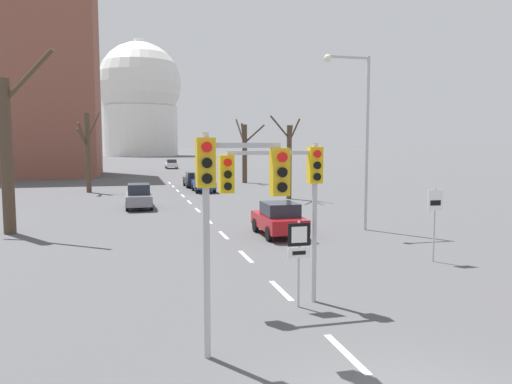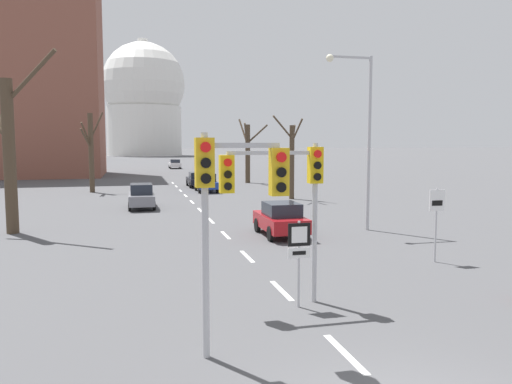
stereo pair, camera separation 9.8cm
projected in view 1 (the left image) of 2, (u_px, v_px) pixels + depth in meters
name	position (u px, v px, depth m)	size (l,w,h in m)	color
lane_stripe_0	(346.00, 353.00, 10.19)	(0.16, 2.00, 0.01)	silver
lane_stripe_1	(281.00, 290.00, 14.53)	(0.16, 2.00, 0.01)	silver
lane_stripe_2	(246.00, 256.00, 18.87)	(0.16, 2.00, 0.01)	silver
lane_stripe_3	(224.00, 235.00, 23.21)	(0.16, 2.00, 0.01)	silver
lane_stripe_4	(209.00, 221.00, 27.54)	(0.16, 2.00, 0.01)	silver
lane_stripe_5	(198.00, 210.00, 31.88)	(0.16, 2.00, 0.01)	silver
lane_stripe_6	(189.00, 202.00, 36.22)	(0.16, 2.00, 0.01)	silver
lane_stripe_7	(183.00, 196.00, 40.56)	(0.16, 2.00, 0.01)	silver
lane_stripe_8	(178.00, 191.00, 44.90)	(0.16, 2.00, 0.01)	silver
lane_stripe_9	(173.00, 186.00, 49.24)	(0.16, 2.00, 0.01)	silver
lane_stripe_10	(169.00, 183.00, 53.58)	(0.16, 2.00, 0.01)	silver
traffic_signal_centre_tall	(283.00, 183.00, 12.98)	(2.74, 0.34, 4.28)	#B2B2B7
traffic_signal_near_left	(233.00, 189.00, 9.80)	(1.86, 0.34, 4.48)	#B2B2B7
route_sign_post	(299.00, 249.00, 12.91)	(0.60, 0.08, 2.28)	#B2B2B7
speed_limit_sign	(435.00, 212.00, 17.87)	(0.60, 0.08, 2.67)	#B2B2B7
street_lamp_right	(359.00, 124.00, 24.06)	(2.36, 0.36, 8.42)	#B2B2B7
sedan_near_left	(195.00, 179.00, 48.68)	(1.97, 4.46, 1.45)	black
sedan_near_right	(139.00, 196.00, 32.64)	(1.69, 4.11, 1.63)	slate
sedan_mid_centre	(279.00, 219.00, 22.99)	(1.79, 3.80, 1.56)	maroon
sedan_far_left	(203.00, 182.00, 43.67)	(1.71, 4.10, 1.65)	navy
sedan_far_right	(171.00, 164.00, 83.48)	(1.88, 4.38, 1.53)	silver
bare_tree_left_near	(7.00, 150.00, 23.27)	(4.28, 2.89, 8.53)	#473828
bare_tree_right_near	(245.00, 151.00, 53.37)	(2.58, 3.62, 6.92)	#473828
bare_tree_left_far	(88.00, 151.00, 42.86)	(1.83, 2.12, 6.97)	#473828
bare_tree_right_far	(289.00, 158.00, 37.91)	(2.38, 2.10, 6.31)	#473828
capitol_dome	(140.00, 99.00, 165.68)	(27.21, 27.21, 38.44)	silver
apartment_block_left	(23.00, 74.00, 63.08)	(18.00, 14.00, 26.03)	brown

